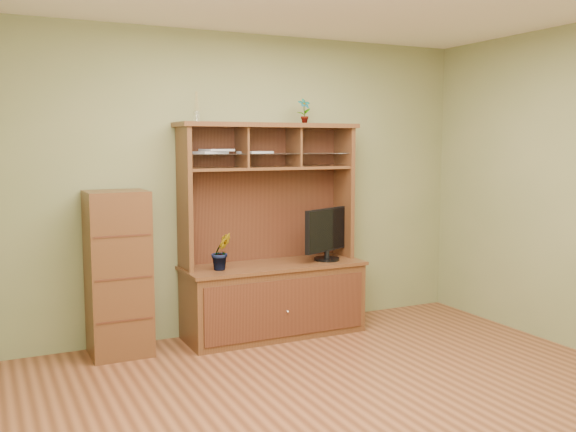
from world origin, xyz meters
TOP-DOWN VIEW (x-y plane):
  - room at (0.00, 0.00)m, footprint 4.54×4.04m
  - media_hutch at (0.15, 1.73)m, footprint 1.66×0.61m
  - monitor at (0.66, 1.65)m, footprint 0.57×0.30m
  - orchid_plant at (-0.37, 1.65)m, footprint 0.18×0.15m
  - top_plant at (0.51, 1.80)m, footprint 0.12×0.08m
  - reed_diffuser at (-0.51, 1.80)m, footprint 0.05×0.05m
  - magazines at (-0.25, 1.80)m, footprint 0.75×0.29m
  - side_cabinet at (-1.21, 1.76)m, footprint 0.48×0.44m

SIDE VIEW (x-z plane):
  - media_hutch at x=0.15m, z-range -0.43..1.47m
  - side_cabinet at x=-1.21m, z-range 0.00..1.34m
  - orchid_plant at x=-0.37m, z-range 0.65..0.97m
  - monitor at x=0.66m, z-range 0.66..1.14m
  - room at x=0.00m, z-range -0.02..2.72m
  - magazines at x=-0.25m, z-range 1.63..1.67m
  - reed_diffuser at x=-0.51m, z-range 1.87..2.13m
  - top_plant at x=0.51m, z-range 1.90..2.13m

